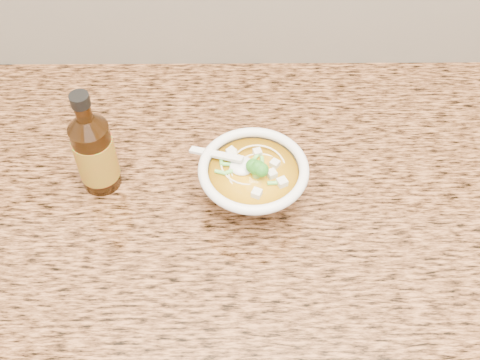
{
  "coord_description": "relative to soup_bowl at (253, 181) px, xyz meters",
  "views": [
    {
      "loc": [
        -0.09,
        1.09,
        1.65
      ],
      "look_at": [
        -0.09,
        1.66,
        0.94
      ],
      "focal_mm": 45.0,
      "sensor_mm": 36.0,
      "label": 1
    }
  ],
  "objects": [
    {
      "name": "hot_sauce_bottle",
      "position": [
        -0.24,
        0.03,
        0.03
      ],
      "size": [
        0.08,
        0.08,
        0.19
      ],
      "rotation": [
        0.0,
        0.0,
        -0.32
      ],
      "color": "#361B07",
      "rests_on": "counter_slab"
    },
    {
      "name": "counter_slab",
      "position": [
        0.07,
        0.01,
        -0.06
      ],
      "size": [
        4.0,
        0.68,
        0.04
      ],
      "primitive_type": "cube",
      "color": "#996038",
      "rests_on": "cabinet"
    },
    {
      "name": "cabinet",
      "position": [
        0.07,
        0.01,
        -0.51
      ],
      "size": [
        4.0,
        0.65,
        0.86
      ],
      "primitive_type": "cube",
      "color": "#301E0E",
      "rests_on": "ground"
    },
    {
      "name": "soup_bowl",
      "position": [
        0.0,
        0.0,
        0.0
      ],
      "size": [
        0.18,
        0.17,
        0.09
      ],
      "rotation": [
        0.0,
        0.0,
        -0.3
      ],
      "color": "white",
      "rests_on": "counter_slab"
    }
  ]
}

